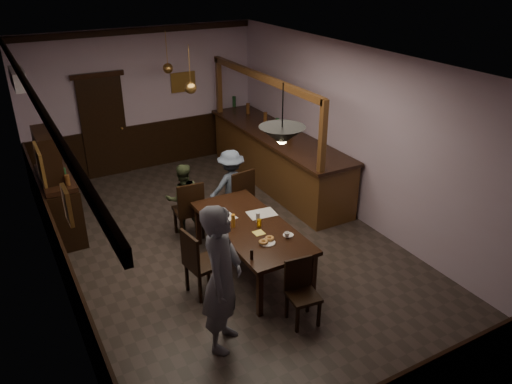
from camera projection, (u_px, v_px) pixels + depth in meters
room at (227, 164)px, 7.39m from camera, size 5.01×8.01×3.01m
dining_table at (251, 229)px, 7.29m from camera, size 1.00×2.20×0.75m
chair_far_left at (189, 208)px, 8.14m from camera, size 0.48×0.48×1.03m
chair_far_right at (239, 195)px, 8.54m from camera, size 0.52×0.52×1.06m
chair_near at (301, 288)px, 6.34m from camera, size 0.42×0.42×0.87m
chair_side at (198, 261)px, 6.78m from camera, size 0.49×0.49×1.00m
person_standing at (222, 279)px, 5.74m from camera, size 0.79×0.81×1.88m
person_seated_left at (183, 198)px, 8.35m from camera, size 0.67×0.57×1.22m
person_seated_right at (231, 185)px, 8.73m from camera, size 0.85×0.50×1.30m
newspaper_left at (221, 218)px, 7.44m from camera, size 0.46×0.35×0.01m
newspaper_right at (262, 214)px, 7.57m from camera, size 0.45×0.34×0.01m
napkin at (259, 233)px, 7.05m from camera, size 0.15×0.15×0.00m
saucer at (288, 235)px, 6.99m from camera, size 0.15×0.15×0.01m
coffee_cup at (287, 235)px, 6.91m from camera, size 0.08×0.08×0.07m
pastry_plate at (267, 243)px, 6.81m from camera, size 0.22×0.22×0.01m
pastry_ring_a at (263, 242)px, 6.77m from camera, size 0.13×0.13×0.04m
pastry_ring_b at (270, 238)px, 6.86m from camera, size 0.13×0.13×0.04m
soda_can at (259, 223)px, 7.19m from camera, size 0.07×0.07×0.12m
beer_glass at (233, 221)px, 7.17m from camera, size 0.06×0.06×0.20m
water_glass at (258, 217)px, 7.31m from camera, size 0.06×0.06×0.15m
pepper_mill at (252, 254)px, 6.43m from camera, size 0.04×0.04×0.14m
sideboard at (58, 194)px, 8.21m from camera, size 0.49×1.38×1.82m
bar_counter at (277, 157)px, 10.08m from camera, size 0.96×4.13×2.32m
door_back at (104, 128)px, 10.30m from camera, size 0.90×0.06×2.10m
ac_unit at (18, 79)px, 8.22m from camera, size 0.20×0.85×0.30m
picture_left_small at (67, 205)px, 4.77m from camera, size 0.04×0.28×0.36m
picture_left_large at (40, 164)px, 6.86m from camera, size 0.04×0.62×0.48m
picture_back at (183, 82)px, 10.77m from camera, size 0.55×0.04×0.42m
pendant_iron at (282, 136)px, 5.93m from camera, size 0.56×0.56×0.74m
pendant_brass_mid at (191, 88)px, 8.28m from camera, size 0.20×0.20×0.81m
pendant_brass_far at (168, 68)px, 9.66m from camera, size 0.20×0.20×0.81m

